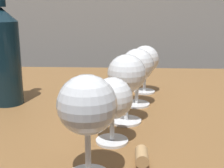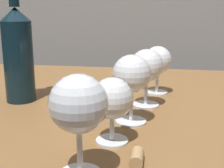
# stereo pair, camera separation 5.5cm
# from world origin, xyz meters

# --- Properties ---
(dining_table) EXTENTS (1.21, 0.95, 0.73)m
(dining_table) POSITION_xyz_m (0.00, 0.00, 0.64)
(dining_table) COLOR brown
(dining_table) RESTS_ON ground_plane
(wine_glass_rose) EXTENTS (0.09, 0.09, 0.16)m
(wine_glass_rose) POSITION_xyz_m (0.05, -0.36, 0.84)
(wine_glass_rose) COLOR white
(wine_glass_rose) RESTS_ON dining_table
(wine_glass_port) EXTENTS (0.08, 0.08, 0.13)m
(wine_glass_port) POSITION_xyz_m (0.08, -0.24, 0.81)
(wine_glass_port) COLOR white
(wine_glass_port) RESTS_ON dining_table
(wine_glass_white) EXTENTS (0.08, 0.08, 0.15)m
(wine_glass_white) POSITION_xyz_m (0.11, -0.13, 0.83)
(wine_glass_white) COLOR white
(wine_glass_white) RESTS_ON dining_table
(wine_glass_amber) EXTENTS (0.08, 0.08, 0.15)m
(wine_glass_amber) POSITION_xyz_m (0.14, -0.01, 0.83)
(wine_glass_amber) COLOR white
(wine_glass_amber) RESTS_ON dining_table
(wine_glass_chardonnay) EXTENTS (0.08, 0.08, 0.14)m
(wine_glass_chardonnay) POSITION_xyz_m (0.16, 0.11, 0.82)
(wine_glass_chardonnay) COLOR white
(wine_glass_chardonnay) RESTS_ON dining_table
(wine_bottle) EXTENTS (0.08, 0.08, 0.34)m
(wine_bottle) POSITION_xyz_m (-0.20, -0.02, 0.86)
(wine_bottle) COLOR #0F232D
(wine_bottle) RESTS_ON dining_table
(cork) EXTENTS (0.02, 0.04, 0.02)m
(cork) POSITION_xyz_m (0.14, -0.31, 0.74)
(cork) COLOR tan
(cork) RESTS_ON dining_table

